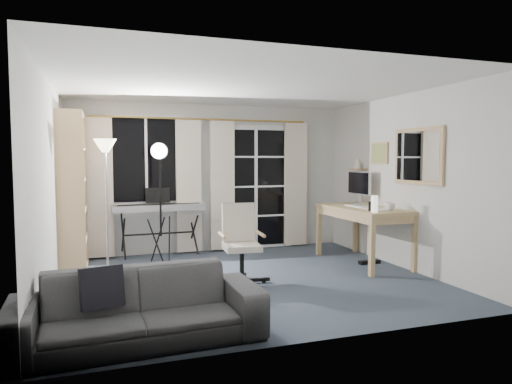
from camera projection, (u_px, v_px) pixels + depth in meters
floor at (248, 281)px, 5.69m from camera, size 4.50×4.00×0.02m
window at (146, 160)px, 7.12m from camera, size 1.20×0.08×1.40m
french_door at (255, 188)px, 7.72m from camera, size 1.32×0.09×2.11m
curtains at (205, 185)px, 7.35m from camera, size 3.60×0.07×2.13m
bookshelf at (69, 197)px, 6.11m from camera, size 0.35×0.99×2.13m
torchiere_lamp at (106, 166)px, 5.74m from camera, size 0.34×0.34×1.76m
keyboard_piano at (159, 209)px, 6.96m from camera, size 1.39×0.70×1.00m
studio_light at (160, 165)px, 6.46m from camera, size 0.36×0.37×1.78m
office_chair at (240, 236)px, 5.58m from camera, size 0.66×0.67×0.97m
desk at (363, 214)px, 6.61m from camera, size 0.81×1.54×0.82m
monitor at (359, 184)px, 7.07m from camera, size 0.20×0.59×0.51m
desk_clutter at (368, 222)px, 6.37m from camera, size 0.47×0.93×1.03m
mug at (390, 206)px, 6.16m from camera, size 0.14×0.11×0.13m
wall_mirror at (418, 156)px, 5.95m from camera, size 0.04×0.94×0.74m
framed_print at (379, 153)px, 6.80m from camera, size 0.03×0.42×0.32m
wall_shelf at (357, 166)px, 7.27m from camera, size 0.16×0.30×0.18m
sofa at (139, 295)px, 3.74m from camera, size 2.03×0.68×0.78m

